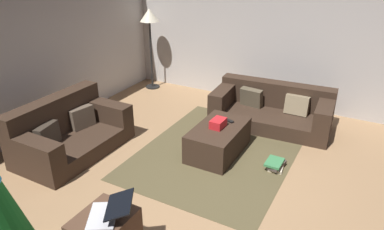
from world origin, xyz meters
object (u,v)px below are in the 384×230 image
gift_box (218,123)px  book_stack (276,165)px  ottoman (218,140)px  laptop (109,212)px  couch_left (68,132)px  corner_lamp (150,21)px  couch_right (272,109)px  tv_remote (229,121)px

gift_box → book_stack: 0.93m
ottoman → book_stack: ottoman is taller
ottoman → laptop: laptop is taller
gift_box → laptop: 2.20m
gift_box → laptop: (-2.20, 0.01, 0.11)m
ottoman → book_stack: bearing=-90.9°
laptop → book_stack: bearing=-21.2°
couch_left → laptop: couch_left is taller
couch_left → corner_lamp: bearing=-171.1°
couch_left → book_stack: couch_left is taller
gift_box → laptop: laptop is taller
ottoman → book_stack: 0.84m
couch_right → corner_lamp: (0.48, 2.65, 1.09)m
couch_right → laptop: laptop is taller
ottoman → gift_box: gift_box is taller
couch_left → ottoman: bearing=117.0°
laptop → corner_lamp: (3.94, 2.25, 0.77)m
gift_box → tv_remote: gift_box is taller
laptop → corner_lamp: corner_lamp is taller
book_stack → corner_lamp: corner_lamp is taller
couch_left → ottoman: couch_left is taller
gift_box → book_stack: (-0.00, -0.84, -0.40)m
tv_remote → corner_lamp: size_ratio=0.10×
couch_left → gift_box: 2.09m
couch_right → book_stack: 1.35m
couch_right → tv_remote: size_ratio=11.79×
laptop → corner_lamp: 4.60m
couch_left → book_stack: size_ratio=4.97×
corner_lamp → ottoman: bearing=-127.3°
couch_left → tv_remote: 2.24m
couch_left → corner_lamp: corner_lamp is taller
ottoman → laptop: 2.24m
tv_remote → book_stack: size_ratio=0.51×
couch_left → couch_right: bearing=134.5°
gift_box → book_stack: gift_box is taller
tv_remote → laptop: laptop is taller
couch_right → gift_box: couch_right is taller
laptop → book_stack: (2.20, -0.85, -0.51)m
couch_left → couch_right: 3.13m
couch_right → tv_remote: (-1.02, 0.33, 0.16)m
couch_left → gift_box: size_ratio=6.66×
gift_box → tv_remote: size_ratio=1.46×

